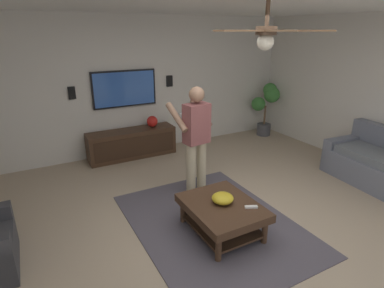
# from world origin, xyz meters

# --- Properties ---
(ground_plane) EXTENTS (7.99, 7.99, 0.00)m
(ground_plane) POSITION_xyz_m (0.00, 0.00, 0.00)
(ground_plane) COLOR tan
(wall_back_tv) EXTENTS (0.10, 6.86, 2.66)m
(wall_back_tv) POSITION_xyz_m (3.15, 0.00, 1.33)
(wall_back_tv) COLOR silver
(wall_back_tv) RESTS_ON ground
(area_rug) EXTENTS (2.56, 1.91, 0.01)m
(area_rug) POSITION_xyz_m (0.08, 0.16, 0.01)
(area_rug) COLOR #514C56
(area_rug) RESTS_ON ground
(coffee_table) EXTENTS (1.00, 0.80, 0.40)m
(coffee_table) POSITION_xyz_m (-0.12, 0.16, 0.30)
(coffee_table) COLOR #422B1C
(coffee_table) RESTS_ON ground
(media_console) EXTENTS (0.45, 1.70, 0.55)m
(media_console) POSITION_xyz_m (2.82, 0.32, 0.28)
(media_console) COLOR #422B1C
(media_console) RESTS_ON ground
(tv) EXTENTS (0.05, 1.24, 0.70)m
(tv) POSITION_xyz_m (3.06, 0.32, 1.31)
(tv) COLOR black
(person_standing) EXTENTS (0.59, 0.59, 1.64)m
(person_standing) POSITION_xyz_m (0.94, -0.06, 0.93)
(person_standing) COLOR #C6B793
(person_standing) RESTS_ON ground
(potted_plant_tall) EXTENTS (0.49, 0.61, 1.22)m
(potted_plant_tall) POSITION_xyz_m (2.69, -2.94, 0.76)
(potted_plant_tall) COLOR #4C4C51
(potted_plant_tall) RESTS_ON ground
(bowl) EXTENTS (0.27, 0.27, 0.12)m
(bowl) POSITION_xyz_m (-0.09, 0.14, 0.46)
(bowl) COLOR gold
(bowl) RESTS_ON coffee_table
(remote_white) EXTENTS (0.10, 0.15, 0.02)m
(remote_white) POSITION_xyz_m (-0.35, -0.09, 0.41)
(remote_white) COLOR white
(remote_white) RESTS_ON coffee_table
(vase_round) EXTENTS (0.22, 0.22, 0.22)m
(vase_round) POSITION_xyz_m (2.83, -0.12, 0.66)
(vase_round) COLOR red
(vase_round) RESTS_ON media_console
(wall_speaker_left) EXTENTS (0.06, 0.12, 0.22)m
(wall_speaker_left) POSITION_xyz_m (3.07, -0.63, 1.39)
(wall_speaker_left) COLOR black
(wall_speaker_right) EXTENTS (0.06, 0.12, 0.22)m
(wall_speaker_right) POSITION_xyz_m (3.07, 1.28, 1.32)
(wall_speaker_right) COLOR black
(ceiling_fan) EXTENTS (1.19, 1.16, 0.46)m
(ceiling_fan) POSITION_xyz_m (-0.46, -0.03, 2.34)
(ceiling_fan) COLOR #4C3828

